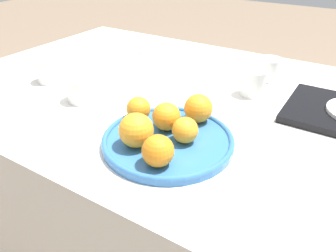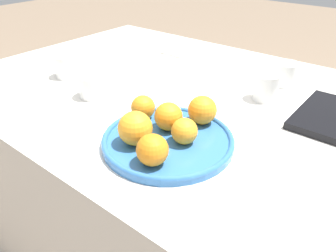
{
  "view_description": "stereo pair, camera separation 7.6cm",
  "coord_description": "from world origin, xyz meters",
  "px_view_note": "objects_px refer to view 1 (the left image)",
  "views": [
    {
      "loc": [
        0.48,
        -0.83,
        1.19
      ],
      "look_at": [
        0.13,
        -0.27,
        0.8
      ],
      "focal_mm": 35.0,
      "sensor_mm": 36.0,
      "label": 1
    },
    {
      "loc": [
        0.54,
        -0.78,
        1.19
      ],
      "look_at": [
        0.13,
        -0.27,
        0.8
      ],
      "focal_mm": 35.0,
      "sensor_mm": 36.0,
      "label": 2
    }
  ],
  "objects_px": {
    "cup_3": "(81,90)",
    "fruit_platter": "(168,140)",
    "orange_1": "(166,116)",
    "cup_1": "(269,69)",
    "orange_4": "(198,108)",
    "napkin": "(156,51)",
    "orange_0": "(139,109)",
    "cup_0": "(253,83)",
    "orange_3": "(185,130)",
    "orange_5": "(158,151)",
    "cup_2": "(49,71)",
    "orange_2": "(136,130)"
  },
  "relations": [
    {
      "from": "cup_3",
      "to": "fruit_platter",
      "type": "bearing_deg",
      "value": -10.39
    },
    {
      "from": "orange_1",
      "to": "cup_3",
      "type": "bearing_deg",
      "value": 174.98
    },
    {
      "from": "cup_1",
      "to": "cup_3",
      "type": "xyz_separation_m",
      "value": [
        -0.43,
        -0.46,
        -0.0
      ]
    },
    {
      "from": "cup_3",
      "to": "orange_4",
      "type": "bearing_deg",
      "value": 7.62
    },
    {
      "from": "orange_4",
      "to": "napkin",
      "type": "bearing_deg",
      "value": 133.56
    },
    {
      "from": "cup_1",
      "to": "fruit_platter",
      "type": "bearing_deg",
      "value": -98.47
    },
    {
      "from": "orange_0",
      "to": "cup_1",
      "type": "bearing_deg",
      "value": 68.57
    },
    {
      "from": "cup_0",
      "to": "cup_1",
      "type": "distance_m",
      "value": 0.15
    },
    {
      "from": "orange_3",
      "to": "orange_5",
      "type": "height_order",
      "value": "orange_5"
    },
    {
      "from": "orange_1",
      "to": "cup_1",
      "type": "distance_m",
      "value": 0.5
    },
    {
      "from": "cup_0",
      "to": "cup_2",
      "type": "xyz_separation_m",
      "value": [
        -0.62,
        -0.26,
        -0.0
      ]
    },
    {
      "from": "cup_0",
      "to": "napkin",
      "type": "relative_size",
      "value": 0.54
    },
    {
      "from": "orange_3",
      "to": "cup_1",
      "type": "relative_size",
      "value": 0.76
    },
    {
      "from": "orange_2",
      "to": "cup_1",
      "type": "height_order",
      "value": "orange_2"
    },
    {
      "from": "cup_2",
      "to": "napkin",
      "type": "xyz_separation_m",
      "value": [
        0.13,
        0.46,
        -0.03
      ]
    },
    {
      "from": "fruit_platter",
      "to": "orange_5",
      "type": "height_order",
      "value": "orange_5"
    },
    {
      "from": "orange_2",
      "to": "orange_4",
      "type": "xyz_separation_m",
      "value": [
        0.07,
        0.18,
        -0.0
      ]
    },
    {
      "from": "fruit_platter",
      "to": "napkin",
      "type": "distance_m",
      "value": 0.71
    },
    {
      "from": "orange_1",
      "to": "cup_1",
      "type": "bearing_deg",
      "value": 77.89
    },
    {
      "from": "orange_0",
      "to": "cup_3",
      "type": "height_order",
      "value": "orange_0"
    },
    {
      "from": "cup_2",
      "to": "orange_5",
      "type": "bearing_deg",
      "value": -19.97
    },
    {
      "from": "orange_1",
      "to": "orange_4",
      "type": "xyz_separation_m",
      "value": [
        0.05,
        0.08,
        0.0
      ]
    },
    {
      "from": "cup_2",
      "to": "orange_0",
      "type": "bearing_deg",
      "value": -10.07
    },
    {
      "from": "orange_1",
      "to": "orange_2",
      "type": "xyz_separation_m",
      "value": [
        -0.02,
        -0.1,
        0.0
      ]
    },
    {
      "from": "orange_4",
      "to": "cup_3",
      "type": "distance_m",
      "value": 0.37
    },
    {
      "from": "orange_0",
      "to": "orange_5",
      "type": "relative_size",
      "value": 0.92
    },
    {
      "from": "fruit_platter",
      "to": "cup_2",
      "type": "relative_size",
      "value": 3.9
    },
    {
      "from": "orange_1",
      "to": "cup_0",
      "type": "relative_size",
      "value": 0.88
    },
    {
      "from": "orange_4",
      "to": "cup_1",
      "type": "relative_size",
      "value": 0.9
    },
    {
      "from": "fruit_platter",
      "to": "orange_1",
      "type": "xyz_separation_m",
      "value": [
        -0.03,
        0.04,
        0.04
      ]
    },
    {
      "from": "cup_1",
      "to": "napkin",
      "type": "distance_m",
      "value": 0.5
    },
    {
      "from": "orange_1",
      "to": "cup_2",
      "type": "bearing_deg",
      "value": 171.37
    },
    {
      "from": "cup_2",
      "to": "cup_3",
      "type": "relative_size",
      "value": 0.97
    },
    {
      "from": "fruit_platter",
      "to": "orange_4",
      "type": "bearing_deg",
      "value": 79.47
    },
    {
      "from": "orange_0",
      "to": "napkin",
      "type": "xyz_separation_m",
      "value": [
        -0.3,
        0.54,
        -0.04
      ]
    },
    {
      "from": "orange_2",
      "to": "orange_3",
      "type": "xyz_separation_m",
      "value": [
        0.09,
        0.07,
        -0.01
      ]
    },
    {
      "from": "orange_0",
      "to": "orange_4",
      "type": "bearing_deg",
      "value": 29.24
    },
    {
      "from": "fruit_platter",
      "to": "napkin",
      "type": "bearing_deg",
      "value": 126.04
    },
    {
      "from": "orange_1",
      "to": "cup_1",
      "type": "xyz_separation_m",
      "value": [
        0.11,
        0.49,
        -0.01
      ]
    },
    {
      "from": "cup_2",
      "to": "cup_0",
      "type": "bearing_deg",
      "value": 22.84
    },
    {
      "from": "orange_3",
      "to": "napkin",
      "type": "xyz_separation_m",
      "value": [
        -0.46,
        0.56,
        -0.04
      ]
    },
    {
      "from": "orange_2",
      "to": "fruit_platter",
      "type": "bearing_deg",
      "value": 53.77
    },
    {
      "from": "orange_1",
      "to": "cup_3",
      "type": "distance_m",
      "value": 0.32
    },
    {
      "from": "fruit_platter",
      "to": "orange_0",
      "type": "bearing_deg",
      "value": 161.73
    },
    {
      "from": "orange_3",
      "to": "cup_2",
      "type": "relative_size",
      "value": 0.76
    },
    {
      "from": "cup_2",
      "to": "cup_3",
      "type": "bearing_deg",
      "value": -14.29
    },
    {
      "from": "cup_0",
      "to": "orange_5",
      "type": "bearing_deg",
      "value": -94.84
    },
    {
      "from": "fruit_platter",
      "to": "orange_0",
      "type": "height_order",
      "value": "orange_0"
    },
    {
      "from": "orange_0",
      "to": "orange_5",
      "type": "height_order",
      "value": "orange_5"
    },
    {
      "from": "cup_0",
      "to": "napkin",
      "type": "bearing_deg",
      "value": 158.15
    }
  ]
}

